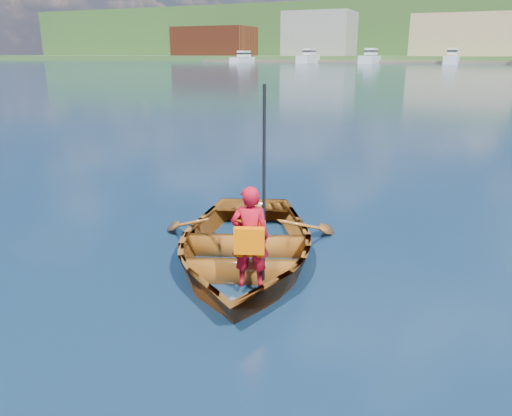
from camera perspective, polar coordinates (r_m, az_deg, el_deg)
The scene contains 8 objects.
ground at distance 5.76m, azimuth 6.44°, elevation -10.67°, with size 600.00×600.00×0.00m.
rowboat at distance 6.66m, azimuth -1.44°, elevation -4.25°, with size 3.89×4.53×0.79m.
child_paddler at distance 5.65m, azimuth -0.67°, elevation -3.29°, with size 0.51×0.43×2.28m.
shoreline at distance 241.62m, azimuth 24.61°, elevation 17.57°, with size 400.00×140.00×22.00m.
dock at distance 153.08m, azimuth 21.75°, elevation 15.20°, with size 160.03×10.30×0.80m.
waterfront_buildings at distance 170.20m, azimuth 21.73°, elevation 17.78°, with size 202.00×16.00×14.00m.
marina_yachts at distance 148.21m, azimuth 24.77°, elevation 15.23°, with size 145.27×13.82×4.43m.
hillside_trees at distance 245.73m, azimuth 13.75°, elevation 20.18°, with size 303.51×82.10×25.84m.
Camera 1 is at (1.45, -4.88, 2.68)m, focal length 35.00 mm.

